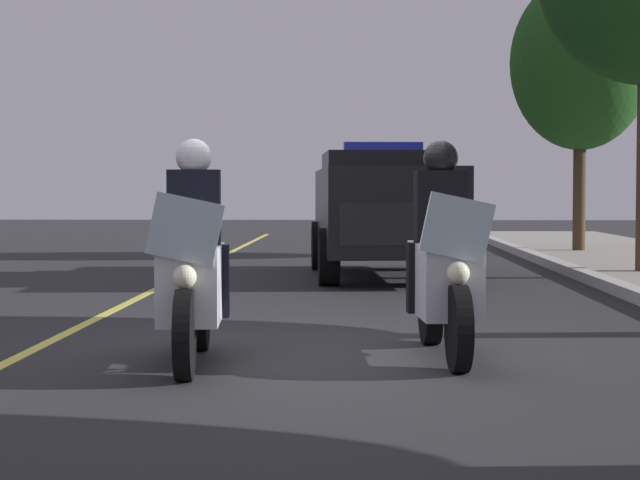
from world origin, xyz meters
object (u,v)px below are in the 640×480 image
Objects in this scene: police_motorcycle_lead_right at (443,269)px; tree_behind_suv at (581,63)px; police_suv at (383,207)px; police_motorcycle_lead_left at (193,272)px.

tree_behind_suv is (-14.02, 3.83, 3.18)m from police_motorcycle_lead_right.
police_suv is (-8.17, -0.28, 0.37)m from police_motorcycle_lead_right.
police_suv is at bearing 169.11° from police_motorcycle_lead_left.
tree_behind_suv is at bearing 158.21° from police_motorcycle_lead_left.
police_motorcycle_lead_right is at bearing -15.30° from tree_behind_suv.
police_motorcycle_lead_left is at bearing -78.13° from police_motorcycle_lead_right.
tree_behind_suv is at bearing 164.70° from police_motorcycle_lead_right.
police_suv reaches higher than police_motorcycle_lead_left.
police_motorcycle_lead_right is (-0.41, 1.93, 0.00)m from police_motorcycle_lead_left.
police_motorcycle_lead_right is 14.88m from tree_behind_suv.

